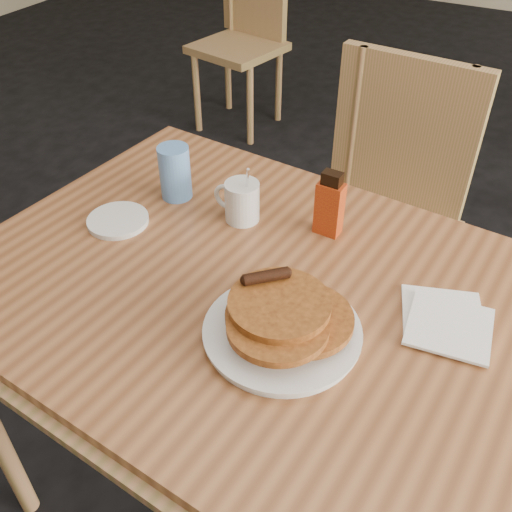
# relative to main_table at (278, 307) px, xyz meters

# --- Properties ---
(floor) EXTENTS (10.00, 10.00, 0.00)m
(floor) POSITION_rel_main_table_xyz_m (-0.03, -0.04, -0.71)
(floor) COLOR black
(floor) RESTS_ON ground
(main_table) EXTENTS (1.38, 1.00, 0.75)m
(main_table) POSITION_rel_main_table_xyz_m (0.00, 0.00, 0.00)
(main_table) COLOR #955D35
(main_table) RESTS_ON floor
(chair_main_far) EXTENTS (0.46, 0.46, 0.95)m
(chair_main_far) POSITION_rel_main_table_xyz_m (0.00, 0.72, -0.14)
(chair_main_far) COLOR #AA7850
(chair_main_far) RESTS_ON floor
(chair_wall_extra) EXTENTS (0.48, 0.49, 0.91)m
(chair_wall_extra) POSITION_rel_main_table_xyz_m (-1.20, 1.99, -0.17)
(chair_wall_extra) COLOR #AA7850
(chair_wall_extra) RESTS_ON floor
(pancake_plate) EXTENTS (0.28, 0.28, 0.10)m
(pancake_plate) POSITION_rel_main_table_xyz_m (0.06, -0.10, 0.07)
(pancake_plate) COLOR silver
(pancake_plate) RESTS_ON main_table
(coffee_mug) EXTENTS (0.11, 0.08, 0.14)m
(coffee_mug) POSITION_rel_main_table_xyz_m (-0.18, 0.18, 0.09)
(coffee_mug) COLOR silver
(coffee_mug) RESTS_ON main_table
(syrup_bottle) EXTENTS (0.06, 0.04, 0.15)m
(syrup_bottle) POSITION_rel_main_table_xyz_m (0.00, 0.22, 0.11)
(syrup_bottle) COLOR maroon
(syrup_bottle) RESTS_ON main_table
(napkin_stack) EXTENTS (0.19, 0.20, 0.01)m
(napkin_stack) POSITION_rel_main_table_xyz_m (0.30, 0.07, 0.05)
(napkin_stack) COLOR white
(napkin_stack) RESTS_ON main_table
(blue_tumbler) EXTENTS (0.08, 0.08, 0.13)m
(blue_tumbler) POSITION_rel_main_table_xyz_m (-0.36, 0.19, 0.10)
(blue_tumbler) COLOR #5788CD
(blue_tumbler) RESTS_ON main_table
(side_saucer) EXTENTS (0.15, 0.15, 0.01)m
(side_saucer) POSITION_rel_main_table_xyz_m (-0.42, 0.03, 0.05)
(side_saucer) COLOR silver
(side_saucer) RESTS_ON main_table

